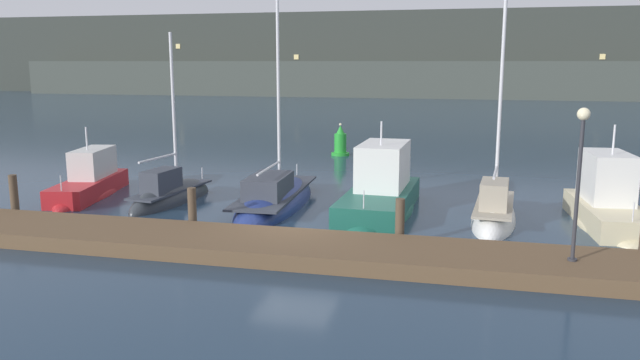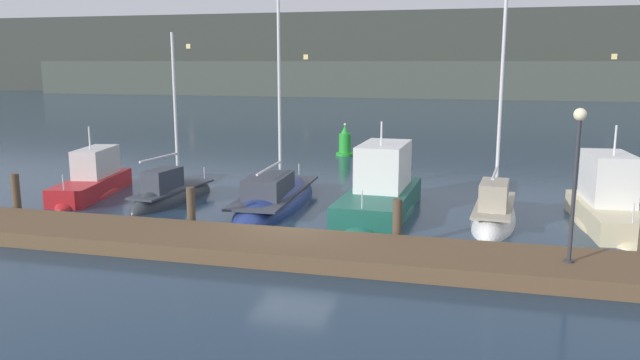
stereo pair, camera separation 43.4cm
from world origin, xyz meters
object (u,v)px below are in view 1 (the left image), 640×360
(sailboat_berth_2, at_px, (171,199))
(sailboat_berth_5, at_px, (494,218))
(channel_buoy, at_px, (340,143))
(motorboat_berth_6, at_px, (607,210))
(motorboat_berth_1, at_px, (90,188))
(dock_lamppost, at_px, (580,160))
(motorboat_berth_4, at_px, (380,198))
(sailboat_berth_3, at_px, (275,202))

(sailboat_berth_2, distance_m, sailboat_berth_5, 12.40)
(sailboat_berth_2, height_order, channel_buoy, sailboat_berth_2)
(sailboat_berth_2, bearing_deg, sailboat_berth_5, -0.99)
(motorboat_berth_6, relative_size, channel_buoy, 3.00)
(motorboat_berth_1, xyz_separation_m, motorboat_berth_6, (19.99, 0.02, 0.19))
(sailboat_berth_5, xyz_separation_m, motorboat_berth_6, (3.75, 0.56, 0.36))
(motorboat_berth_1, xyz_separation_m, sailboat_berth_5, (16.24, -0.54, -0.17))
(motorboat_berth_1, height_order, dock_lamppost, dock_lamppost)
(channel_buoy, distance_m, dock_lamppost, 22.19)
(sailboat_berth_2, distance_m, channel_buoy, 14.53)
(motorboat_berth_6, height_order, dock_lamppost, dock_lamppost)
(motorboat_berth_4, height_order, channel_buoy, motorboat_berth_4)
(motorboat_berth_1, bearing_deg, channel_buoy, 60.19)
(sailboat_berth_2, bearing_deg, channel_buoy, 74.10)
(sailboat_berth_2, xyz_separation_m, sailboat_berth_3, (4.20, 0.47, -0.02))
(sailboat_berth_3, height_order, motorboat_berth_6, sailboat_berth_3)
(sailboat_berth_2, bearing_deg, motorboat_berth_1, 175.13)
(channel_buoy, bearing_deg, dock_lamppost, -62.44)
(motorboat_berth_1, bearing_deg, dock_lamppost, -18.19)
(channel_buoy, bearing_deg, motorboat_berth_4, -72.16)
(sailboat_berth_5, bearing_deg, dock_lamppost, -71.63)
(sailboat_berth_3, distance_m, motorboat_berth_6, 11.97)
(sailboat_berth_3, bearing_deg, sailboat_berth_5, -4.80)
(motorboat_berth_1, height_order, channel_buoy, motorboat_berth_1)
(sailboat_berth_5, bearing_deg, motorboat_berth_4, 170.24)
(sailboat_berth_2, height_order, sailboat_berth_3, sailboat_berth_3)
(motorboat_berth_1, bearing_deg, sailboat_berth_3, 1.05)
(sailboat_berth_2, bearing_deg, motorboat_berth_6, 1.22)
(dock_lamppost, bearing_deg, sailboat_berth_3, 148.73)
(sailboat_berth_2, bearing_deg, sailboat_berth_3, 6.44)
(sailboat_berth_3, distance_m, sailboat_berth_5, 8.23)
(sailboat_berth_3, height_order, sailboat_berth_5, sailboat_berth_3)
(motorboat_berth_1, xyz_separation_m, motorboat_berth_4, (12.15, 0.16, 0.16))
(sailboat_berth_3, bearing_deg, motorboat_berth_1, -178.95)
(sailboat_berth_3, bearing_deg, motorboat_berth_4, 0.19)
(sailboat_berth_2, bearing_deg, dock_lamppost, -21.52)
(channel_buoy, xyz_separation_m, dock_lamppost, (10.21, -19.56, 2.38))
(sailboat_berth_2, xyz_separation_m, sailboat_berth_5, (12.40, -0.22, 0.03))
(sailboat_berth_2, distance_m, sailboat_berth_3, 4.22)
(motorboat_berth_1, height_order, motorboat_berth_4, motorboat_berth_4)
(motorboat_berth_6, distance_m, channel_buoy, 18.27)
(sailboat_berth_3, xyz_separation_m, sailboat_berth_5, (8.20, -0.69, 0.04))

